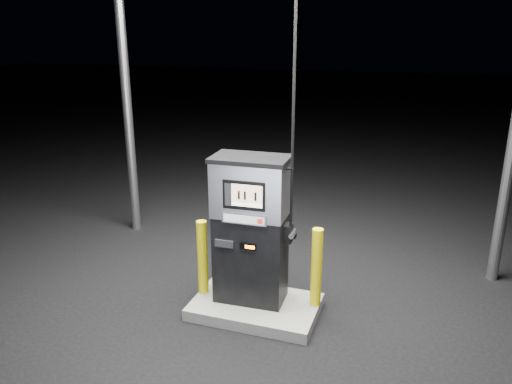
% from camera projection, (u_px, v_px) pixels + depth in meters
% --- Properties ---
extents(ground, '(80.00, 80.00, 0.00)m').
position_uv_depth(ground, '(255.00, 312.00, 6.48)').
color(ground, black).
rests_on(ground, ground).
extents(pump_island, '(1.60, 1.00, 0.15)m').
position_uv_depth(pump_island, '(255.00, 307.00, 6.45)').
color(pump_island, '#61615C').
rests_on(pump_island, ground).
extents(fuel_dispenser, '(1.05, 0.60, 3.94)m').
position_uv_depth(fuel_dispenser, '(251.00, 229.00, 6.23)').
color(fuel_dispenser, black).
rests_on(fuel_dispenser, pump_island).
extents(bollard_left, '(0.14, 0.14, 1.01)m').
position_uv_depth(bollard_left, '(203.00, 257.00, 6.52)').
color(bollard_left, yellow).
rests_on(bollard_left, pump_island).
extents(bollard_right, '(0.16, 0.16, 1.03)m').
position_uv_depth(bollard_right, '(316.00, 268.00, 6.21)').
color(bollard_right, yellow).
rests_on(bollard_right, pump_island).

